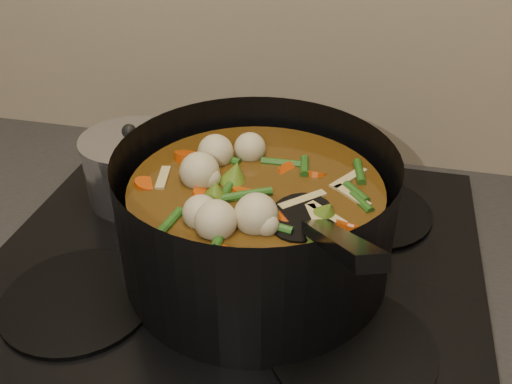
# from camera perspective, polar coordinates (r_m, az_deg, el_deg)

# --- Properties ---
(stovetop) EXTENTS (0.62, 0.54, 0.03)m
(stovetop) POSITION_cam_1_polar(r_m,az_deg,el_deg) (0.76, -1.80, -6.57)
(stovetop) COLOR black
(stovetop) RESTS_ON counter
(stockpot) EXTENTS (0.36, 0.43, 0.24)m
(stockpot) POSITION_cam_1_polar(r_m,az_deg,el_deg) (0.68, 0.04, -2.73)
(stockpot) COLOR black
(stockpot) RESTS_ON stovetop
(saucepan) EXTENTS (0.15, 0.15, 0.12)m
(saucepan) POSITION_cam_1_polar(r_m,az_deg,el_deg) (0.85, -12.10, 2.40)
(saucepan) COLOR silver
(saucepan) RESTS_ON stovetop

